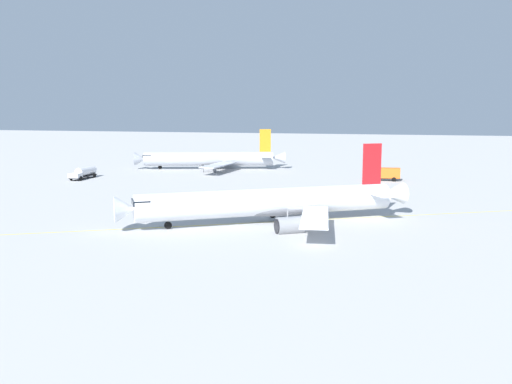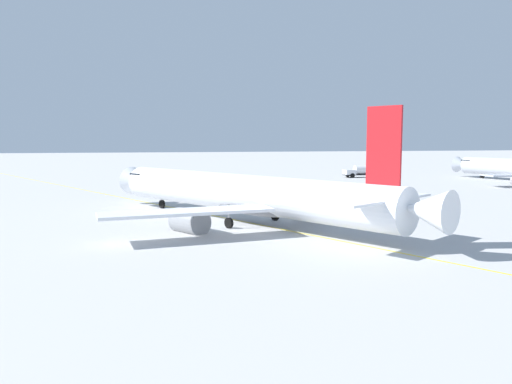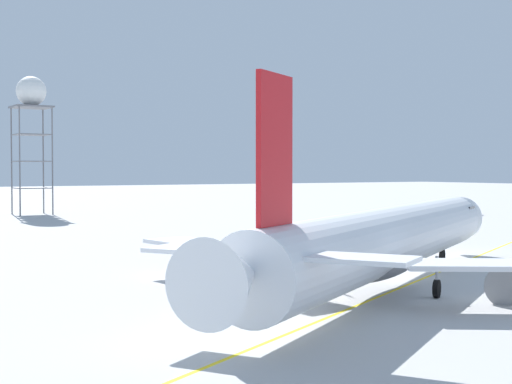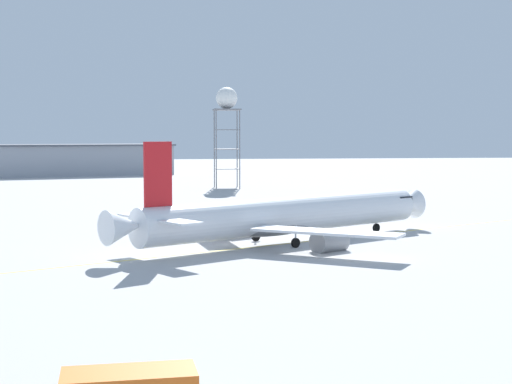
{
  "view_description": "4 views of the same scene",
  "coord_description": "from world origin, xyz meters",
  "views": [
    {
      "loc": [
        15.53,
        -82.66,
        17.33
      ],
      "look_at": [
        -6.58,
        1.76,
        4.27
      ],
      "focal_mm": 39.4,
      "sensor_mm": 36.0,
      "label": 1
    },
    {
      "loc": [
        48.72,
        -11.07,
        9.04
      ],
      "look_at": [
        -4.68,
        0.95,
        3.2
      ],
      "focal_mm": 34.82,
      "sensor_mm": 36.0,
      "label": 2
    },
    {
      "loc": [
        28.33,
        34.96,
        7.69
      ],
      "look_at": [
        -2.1,
        -14.14,
        5.92
      ],
      "focal_mm": 52.35,
      "sensor_mm": 36.0,
      "label": 3
    },
    {
      "loc": [
        11.46,
        85.43,
        12.5
      ],
      "look_at": [
        -2.1,
        -14.14,
        4.91
      ],
      "focal_mm": 53.82,
      "sensor_mm": 36.0,
      "label": 4
    }
  ],
  "objects": [
    {
      "name": "airliner_main",
      "position": [
        -3.59,
        -0.67,
        3.02
      ],
      "size": [
        41.09,
        30.55,
        11.96
      ],
      "rotation": [
        0.0,
        0.0,
        3.7
      ],
      "color": "white",
      "rests_on": "ground_plane"
    },
    {
      "name": "fuel_tanker_truck",
      "position": [
        -60.72,
        40.09,
        1.58
      ],
      "size": [
        3.07,
        9.62,
        2.87
      ],
      "rotation": [
        0.0,
        0.0,
        4.73
      ],
      "color": "#232326",
      "rests_on": "ground_plane"
    },
    {
      "name": "ground_plane",
      "position": [
        0.0,
        0.0,
        0.0
      ],
      "size": [
        600.0,
        600.0,
        0.0
      ],
      "primitive_type": "plane",
      "color": "#B2B2B2"
    },
    {
      "name": "taxiway_centreline",
      "position": [
        -8.44,
        -2.81,
        0.0
      ],
      "size": [
        175.52,
        93.23,
        0.01
      ],
      "rotation": [
        0.0,
        0.0,
        3.63
      ],
      "color": "yellow",
      "rests_on": "ground_plane"
    }
  ]
}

